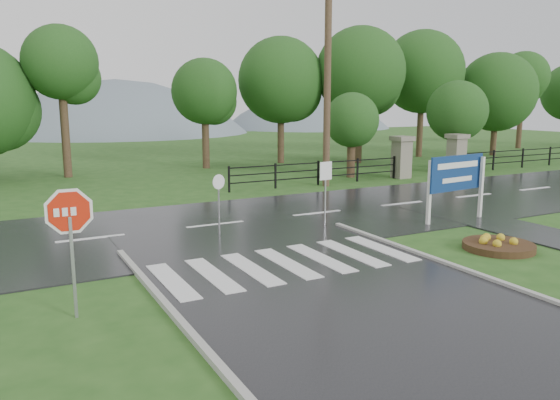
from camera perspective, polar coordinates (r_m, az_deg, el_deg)
ground at (r=10.18m, az=14.70°, el=-14.02°), size 120.00×120.00×0.00m
main_road at (r=18.39m, az=-6.77°, el=-2.69°), size 90.00×8.00×0.04m
walkway at (r=18.83m, az=25.71°, el=-3.36°), size 2.20×11.00×0.04m
crosswalk at (r=13.98m, az=0.70°, el=-6.59°), size 6.50×2.80×0.02m
pillar_west at (r=30.03m, az=12.59°, el=4.50°), size 1.00×1.00×2.24m
pillar_east at (r=32.76m, az=17.95°, el=4.72°), size 1.00×1.00×2.24m
fence_west at (r=27.00m, az=4.01°, el=3.11°), size 9.58×0.08×1.20m
hills at (r=75.05m, az=-19.36°, el=-5.38°), size 102.00×48.00×48.00m
treeline at (r=31.89m, az=-14.21°, el=2.63°), size 83.20×5.20×10.00m
stop_sign at (r=10.97m, az=-21.10°, el=-2.25°), size 1.20×0.07×2.70m
estate_billboard at (r=19.54m, az=17.99°, el=2.36°), size 2.62×0.36×2.30m
flower_bed at (r=16.55m, az=21.88°, el=-4.35°), size 1.96×1.96×0.39m
reg_sign_small at (r=17.82m, az=4.78°, el=1.96°), size 0.48×0.08×2.18m
reg_sign_round at (r=16.58m, az=-6.41°, el=0.32°), size 0.44×0.16×1.95m
utility_pole_east at (r=26.45m, az=4.98°, el=12.39°), size 1.78×0.33×9.98m
entrance_tree_left at (r=29.71m, az=7.52°, el=8.24°), size 2.92×2.92×4.55m
entrance_tree_right at (r=34.68m, az=18.02°, el=8.80°), size 3.61×3.61×5.30m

